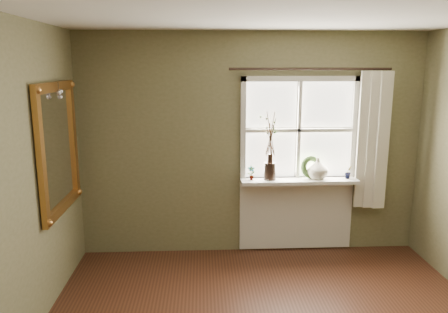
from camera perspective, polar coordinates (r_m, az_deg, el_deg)
ceiling at (r=2.83m, az=9.35°, el=19.30°), size 4.50×4.50×0.00m
wall_back at (r=5.16m, az=3.52°, el=1.55°), size 4.00×0.10×2.60m
window_frame at (r=5.16m, az=9.73°, el=3.41°), size 1.36×0.06×1.24m
window_sill at (r=5.17m, az=9.76°, el=-3.14°), size 1.36×0.26×0.04m
window_apron at (r=5.40m, az=9.34°, el=-7.35°), size 1.36×0.04×0.88m
dark_jug at (r=5.08m, az=6.01°, el=-1.90°), size 0.14×0.14×0.20m
cream_vase at (r=5.18m, az=12.13°, el=-1.52°), size 0.30×0.30×0.25m
wreath at (r=5.21m, az=11.33°, el=-1.69°), size 0.29×0.19×0.28m
potted_plant_left at (r=5.05m, az=3.59°, el=-2.15°), size 0.09×0.07×0.16m
potted_plant_right at (r=5.30m, az=15.93°, el=-1.95°), size 0.11×0.10×0.16m
curtain at (r=5.33m, az=18.77°, el=1.96°), size 0.36×0.12×1.59m
curtain_rod at (r=5.07m, az=11.28°, el=11.16°), size 1.84×0.03×0.03m
gilt_mirror at (r=4.51m, az=-20.81°, el=1.09°), size 0.10×1.06×1.26m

